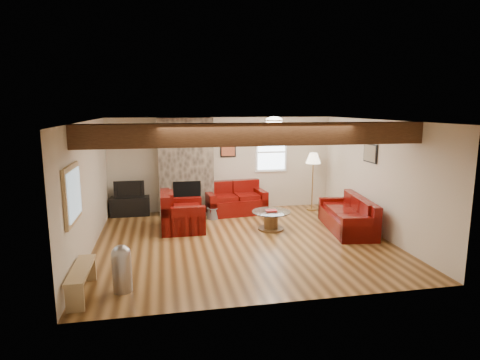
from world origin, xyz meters
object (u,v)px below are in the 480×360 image
Objects in this scene: coffee_table at (271,220)px; television at (129,189)px; sofa_three at (347,214)px; tv_cabinet at (130,206)px; armchair_red at (182,211)px; floor_lamp at (313,161)px; loveseat at (235,198)px.

television is at bearing 149.96° from coffee_table.
television reaches higher than coffee_table.
tv_cabinet is at bearing -106.62° from sofa_three.
armchair_red is at bearing -49.67° from tv_cabinet.
floor_lamp is at bearing -168.92° from sofa_three.
sofa_three is 1.99× the size of tv_cabinet.
loveseat is at bearing -123.10° from sofa_three.
loveseat is at bearing -6.35° from television.
tv_cabinet is at bearing 166.89° from loveseat.
loveseat reaches higher than coffee_table.
armchair_red is at bearing -147.17° from loveseat.
armchair_red is at bearing -93.72° from sofa_three.
armchair_red reaches higher than coffee_table.
coffee_table is at bearing -30.04° from television.
television is at bearing 175.86° from floor_lamp.
coffee_table is 0.56× the size of floor_lamp.
coffee_table is at bearing -135.88° from floor_lamp.
armchair_red is 1.24× the size of coffee_table.
armchair_red is 2.03m from coffee_table.
tv_cabinet is (-2.70, 0.30, -0.17)m from loveseat.
television is at bearing 166.89° from loveseat.
tv_cabinet is (-1.26, 1.49, -0.20)m from armchair_red.
armchair_red is 0.70× the size of floor_lamp.
loveseat is (-2.23, 1.93, 0.03)m from sofa_three.
coffee_table is 3.78m from television.
armchair_red is at bearing -162.26° from floor_lamp.
coffee_table is 1.17× the size of television.
loveseat is 2.31m from floor_lamp.
loveseat is 2.72m from tv_cabinet.
coffee_table is (0.55, -1.58, -0.20)m from loveseat.
armchair_red is (-3.67, 0.74, 0.06)m from sofa_three.
loveseat is 0.99× the size of floor_lamp.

